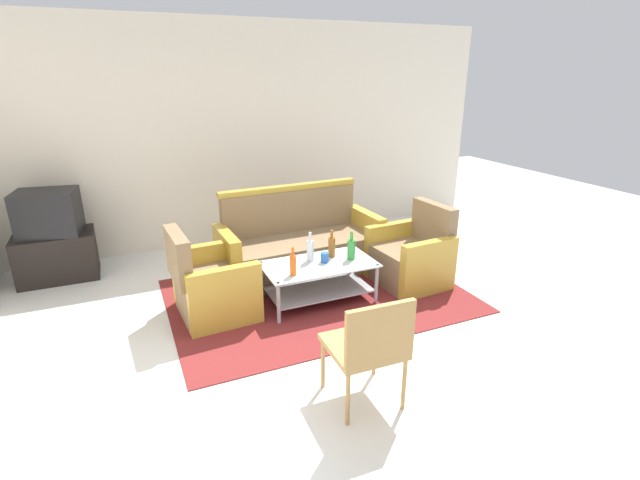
# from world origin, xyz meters

# --- Properties ---
(ground_plane) EXTENTS (14.00, 14.00, 0.00)m
(ground_plane) POSITION_xyz_m (0.00, 0.00, 0.00)
(ground_plane) COLOR white
(wall_back) EXTENTS (6.52, 0.12, 2.80)m
(wall_back) POSITION_xyz_m (0.00, 3.06, 1.40)
(wall_back) COLOR silver
(wall_back) RESTS_ON ground
(rug) EXTENTS (2.94, 2.06, 0.01)m
(rug) POSITION_xyz_m (-0.10, 0.98, 0.01)
(rug) COLOR maroon
(rug) RESTS_ON ground
(couch) EXTENTS (1.83, 0.81, 0.96)m
(couch) POSITION_xyz_m (-0.05, 1.61, 0.32)
(couch) COLOR #7F6647
(couch) RESTS_ON rug
(armchair_left) EXTENTS (0.74, 0.80, 0.85)m
(armchair_left) POSITION_xyz_m (-1.16, 1.03, 0.29)
(armchair_left) COLOR #7F6647
(armchair_left) RESTS_ON rug
(armchair_right) EXTENTS (0.74, 0.80, 0.85)m
(armchair_right) POSITION_xyz_m (0.96, 0.88, 0.29)
(armchair_right) COLOR #7F6647
(armchair_right) RESTS_ON rug
(coffee_table) EXTENTS (1.10, 0.60, 0.40)m
(coffee_table) POSITION_xyz_m (-0.13, 0.87, 0.27)
(coffee_table) COLOR silver
(coffee_table) RESTS_ON rug
(bottle_brown) EXTENTS (0.07, 0.07, 0.28)m
(bottle_brown) POSITION_xyz_m (0.06, 0.99, 0.52)
(bottle_brown) COLOR brown
(bottle_brown) RESTS_ON coffee_table
(bottle_green) EXTENTS (0.08, 0.08, 0.29)m
(bottle_green) POSITION_xyz_m (0.21, 0.85, 0.52)
(bottle_green) COLOR #2D8C38
(bottle_green) RESTS_ON coffee_table
(bottle_orange) EXTENTS (0.06, 0.06, 0.27)m
(bottle_orange) POSITION_xyz_m (-0.46, 0.72, 0.51)
(bottle_orange) COLOR #D85919
(bottle_orange) RESTS_ON coffee_table
(bottle_clear) EXTENTS (0.07, 0.07, 0.30)m
(bottle_clear) POSITION_xyz_m (-0.18, 0.97, 0.52)
(bottle_clear) COLOR silver
(bottle_clear) RESTS_ON coffee_table
(cup) EXTENTS (0.08, 0.08, 0.10)m
(cup) POSITION_xyz_m (-0.07, 0.88, 0.46)
(cup) COLOR #2659A5
(cup) RESTS_ON coffee_table
(tv_stand) EXTENTS (0.80, 0.50, 0.52)m
(tv_stand) POSITION_xyz_m (-2.56, 2.55, 0.26)
(tv_stand) COLOR black
(tv_stand) RESTS_ON ground
(television) EXTENTS (0.66, 0.53, 0.48)m
(television) POSITION_xyz_m (-2.56, 2.55, 0.76)
(television) COLOR black
(television) RESTS_ON tv_stand
(wicker_chair) EXTENTS (0.49, 0.49, 0.84)m
(wicker_chair) POSITION_xyz_m (-0.45, -0.69, 0.49)
(wicker_chair) COLOR #AD844C
(wicker_chair) RESTS_ON ground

